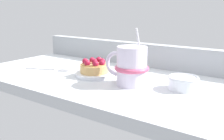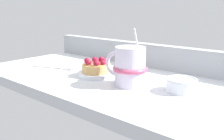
{
  "view_description": "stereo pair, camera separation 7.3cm",
  "coord_description": "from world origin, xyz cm",
  "px_view_note": "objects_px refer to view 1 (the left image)",
  "views": [
    {
      "loc": [
        43.43,
        -60.29,
        20.55
      ],
      "look_at": [
        2.8,
        -2.33,
        3.04
      ],
      "focal_mm": 41.23,
      "sensor_mm": 36.0,
      "label": 1
    },
    {
      "loc": [
        49.17,
        -55.81,
        20.55
      ],
      "look_at": [
        2.8,
        -2.33,
        3.04
      ],
      "focal_mm": 41.23,
      "sensor_mm": 36.0,
      "label": 2
    }
  ],
  "objects_px": {
    "dessert_fork": "(48,69)",
    "dessert_plate": "(95,74)",
    "raspberry_tart": "(95,67)",
    "coffee_mug": "(131,66)",
    "sugar_bowl": "(183,82)"
  },
  "relations": [
    {
      "from": "sugar_bowl",
      "to": "coffee_mug",
      "type": "bearing_deg",
      "value": -162.71
    },
    {
      "from": "coffee_mug",
      "to": "sugar_bowl",
      "type": "xyz_separation_m",
      "value": [
        0.13,
        0.04,
        -0.03
      ]
    },
    {
      "from": "raspberry_tart",
      "to": "dessert_fork",
      "type": "bearing_deg",
      "value": -171.46
    },
    {
      "from": "coffee_mug",
      "to": "dessert_fork",
      "type": "xyz_separation_m",
      "value": [
        -0.31,
        -0.01,
        -0.05
      ]
    },
    {
      "from": "raspberry_tart",
      "to": "coffee_mug",
      "type": "xyz_separation_m",
      "value": [
        0.13,
        -0.01,
        0.02
      ]
    },
    {
      "from": "raspberry_tart",
      "to": "dessert_fork",
      "type": "xyz_separation_m",
      "value": [
        -0.18,
        -0.03,
        -0.03
      ]
    },
    {
      "from": "sugar_bowl",
      "to": "dessert_fork",
      "type": "bearing_deg",
      "value": -172.99
    },
    {
      "from": "dessert_plate",
      "to": "dessert_fork",
      "type": "distance_m",
      "value": 0.18
    },
    {
      "from": "raspberry_tart",
      "to": "dessert_fork",
      "type": "relative_size",
      "value": 0.57
    },
    {
      "from": "sugar_bowl",
      "to": "dessert_plate",
      "type": "bearing_deg",
      "value": -174.09
    },
    {
      "from": "dessert_fork",
      "to": "raspberry_tart",
      "type": "bearing_deg",
      "value": 8.54
    },
    {
      "from": "dessert_fork",
      "to": "sugar_bowl",
      "type": "distance_m",
      "value": 0.45
    },
    {
      "from": "dessert_fork",
      "to": "dessert_plate",
      "type": "bearing_deg",
      "value": 8.62
    },
    {
      "from": "raspberry_tart",
      "to": "dessert_plate",
      "type": "bearing_deg",
      "value": 125.54
    },
    {
      "from": "dessert_plate",
      "to": "sugar_bowl",
      "type": "height_order",
      "value": "sugar_bowl"
    }
  ]
}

